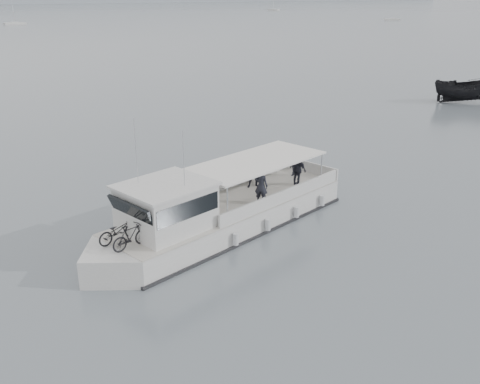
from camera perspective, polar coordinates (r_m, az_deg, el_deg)
ground at (r=29.74m, az=5.53°, el=0.74°), size 1400.00×1400.00×0.00m
tour_boat at (r=23.22m, az=-3.09°, el=-2.50°), size 13.89×5.78×5.80m
dark_motorboat at (r=56.82m, az=22.92°, el=9.99°), size 6.39×5.36×2.37m
moored_fleet at (r=188.24m, az=-20.09°, el=16.39°), size 279.68×321.39×8.74m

